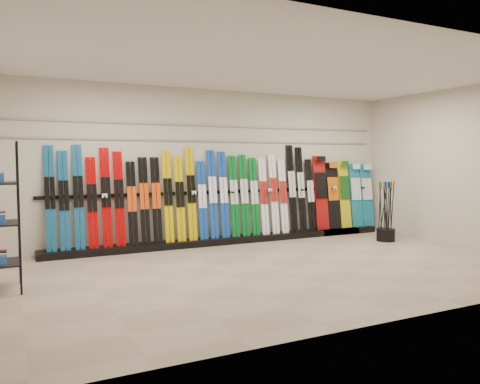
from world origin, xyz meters
name	(u,v)px	position (x,y,z in m)	size (l,w,h in m)	color
floor	(280,268)	(0.00, 0.00, 0.00)	(8.00, 8.00, 0.00)	tan
back_wall	(215,167)	(0.00, 2.50, 1.50)	(8.00, 8.00, 0.00)	beige
right_wall	(465,167)	(4.00, 0.00, 1.50)	(5.00, 5.00, 0.00)	beige
ceiling	(282,67)	(0.00, 0.00, 3.00)	(8.00, 8.00, 0.00)	silver
ski_rack_base	(230,240)	(0.22, 2.28, 0.06)	(8.00, 0.40, 0.12)	black
skis	(196,196)	(-0.46, 2.35, 0.94)	(5.38, 0.28, 1.83)	#0F4F7E
snowboards	(344,194)	(3.07, 2.35, 0.86)	(1.59, 0.25, 1.60)	#990C0C
accessory_rack	(1,217)	(-3.75, 0.50, 0.93)	(0.40, 0.60, 1.86)	black
pole_bin	(386,235)	(3.13, 1.09, 0.12)	(0.37, 0.37, 0.25)	black
ski_poles	(386,211)	(3.13, 1.09, 0.61)	(0.35, 0.26, 1.18)	black
slatwall_rail_0	(215,141)	(0.00, 2.48, 2.00)	(7.60, 0.02, 0.03)	gray
slatwall_rail_1	(215,126)	(0.00, 2.48, 2.30)	(7.60, 0.02, 0.03)	gray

